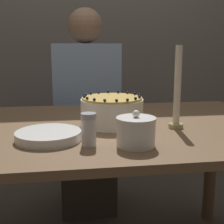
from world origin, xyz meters
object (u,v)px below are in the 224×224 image
object	(u,v)px
cake	(112,111)
sugar_bowl	(136,132)
person_man_blue_shirt	(87,125)
sugar_shaker	(89,129)
candle	(177,94)

from	to	relation	value
cake	sugar_bowl	bearing A→B (deg)	-83.11
cake	person_man_blue_shirt	bearing A→B (deg)	95.25
sugar_shaker	candle	size ratio (longest dim) A/B	0.34
sugar_bowl	person_man_blue_shirt	size ratio (longest dim) A/B	0.10
sugar_bowl	person_man_blue_shirt	distance (m)	0.99
sugar_shaker	cake	bearing A→B (deg)	66.24
cake	candle	distance (m)	0.27
sugar_bowl	sugar_shaker	distance (m)	0.15
cake	sugar_shaker	world-z (taller)	cake
sugar_shaker	candle	bearing A→B (deg)	25.92
sugar_shaker	person_man_blue_shirt	world-z (taller)	person_man_blue_shirt
cake	sugar_shaker	xyz separation A→B (m)	(-0.12, -0.27, -0.00)
sugar_shaker	person_man_blue_shirt	distance (m)	0.96
sugar_bowl	person_man_blue_shirt	xyz separation A→B (m)	(-0.10, 0.96, -0.22)
cake	person_man_blue_shirt	size ratio (longest dim) A/B	0.20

